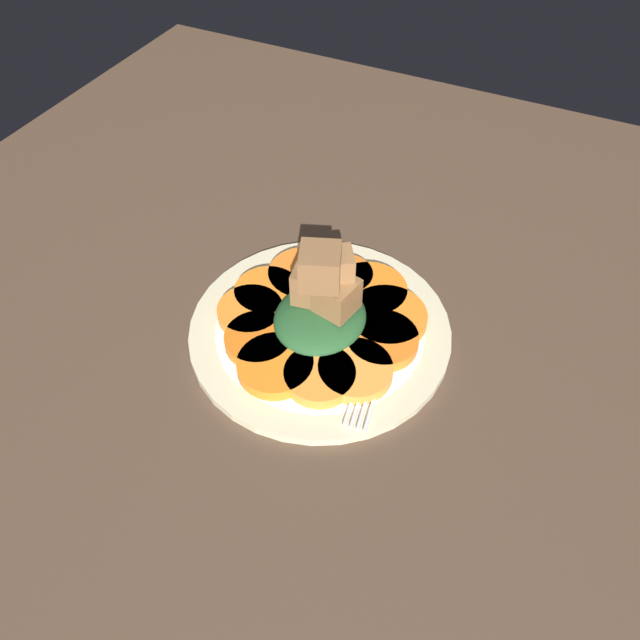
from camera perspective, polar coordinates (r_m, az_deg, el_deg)
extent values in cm
cube|color=#4C3828|center=(69.02, 0.00, -1.73)|extent=(120.00, 120.00, 2.00)
cylinder|color=beige|center=(67.89, 0.00, -0.91)|extent=(28.36, 28.36, 1.00)
cylinder|color=white|center=(67.85, 0.00, -0.88)|extent=(22.69, 22.69, 1.00)
cylinder|color=orange|center=(71.98, -1.37, 4.09)|extent=(8.52, 8.52, 1.35)
cylinder|color=orange|center=(70.21, -4.82, 2.49)|extent=(7.42, 7.42, 1.35)
cylinder|color=orange|center=(68.39, -6.39, 0.77)|extent=(7.18, 7.18, 1.35)
cylinder|color=orange|center=(65.64, -5.64, -1.78)|extent=(7.17, 7.17, 1.35)
cylinder|color=orange|center=(63.30, -4.11, -4.17)|extent=(7.82, 7.82, 1.35)
cylinder|color=orange|center=(62.37, -0.03, -5.09)|extent=(7.24, 7.24, 1.35)
cylinder|color=orange|center=(62.88, 3.25, -4.60)|extent=(7.59, 7.59, 1.35)
cylinder|color=orange|center=(65.59, 5.68, -1.83)|extent=(7.68, 7.68, 1.35)
cylinder|color=orange|center=(67.79, 6.13, 0.26)|extent=(8.70, 8.70, 1.35)
cylinder|color=orange|center=(70.32, 4.54, 2.61)|extent=(8.48, 8.48, 1.35)
cylinder|color=orange|center=(71.85, 2.23, 3.96)|extent=(6.59, 6.59, 1.35)
ellipsoid|color=#235128|center=(66.43, 0.00, 0.21)|extent=(10.79, 9.71, 2.72)
cube|color=olive|center=(64.13, 1.54, 2.23)|extent=(4.54, 4.54, 3.83)
cube|color=brown|center=(65.31, -0.57, 3.43)|extent=(4.68, 4.68, 4.03)
cube|color=brown|center=(61.17, 0.01, 4.88)|extent=(5.20, 5.20, 4.02)
cube|color=olive|center=(63.03, 1.56, 4.98)|extent=(4.49, 4.49, 3.24)
cube|color=silver|center=(67.33, 5.93, -0.76)|extent=(12.93, 3.15, 0.40)
cube|color=silver|center=(62.79, 4.49, -5.52)|extent=(1.92, 2.53, 0.40)
cube|color=silver|center=(60.79, 4.67, -8.15)|extent=(5.07, 1.12, 0.40)
cube|color=silver|center=(60.85, 4.06, -8.01)|extent=(5.07, 1.12, 0.40)
cube|color=silver|center=(60.92, 3.44, -7.86)|extent=(5.07, 1.12, 0.40)
cube|color=silver|center=(60.99, 2.83, -7.72)|extent=(5.07, 1.12, 0.40)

